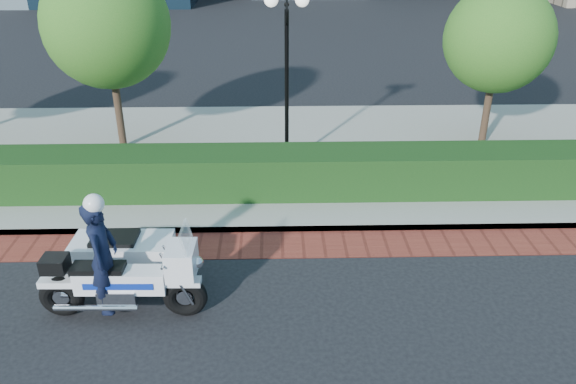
{
  "coord_description": "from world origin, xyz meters",
  "views": [
    {
      "loc": [
        0.72,
        -8.07,
        5.97
      ],
      "look_at": [
        0.95,
        1.87,
        1.0
      ],
      "focal_mm": 35.0,
      "sensor_mm": 36.0,
      "label": 1
    }
  ],
  "objects_px": {
    "tree_b": "(107,25)",
    "police_motorcycle": "(120,263)",
    "tree_c": "(499,39)",
    "lamppost": "(287,55)"
  },
  "relations": [
    {
      "from": "tree_b",
      "to": "tree_c",
      "type": "bearing_deg",
      "value": -0.0
    },
    {
      "from": "lamppost",
      "to": "tree_c",
      "type": "bearing_deg",
      "value": 13.3
    },
    {
      "from": "tree_c",
      "to": "police_motorcycle",
      "type": "xyz_separation_m",
      "value": [
        -8.39,
        -6.71,
        -2.29
      ]
    },
    {
      "from": "lamppost",
      "to": "tree_b",
      "type": "height_order",
      "value": "tree_b"
    },
    {
      "from": "tree_b",
      "to": "police_motorcycle",
      "type": "bearing_deg",
      "value": -76.53
    },
    {
      "from": "lamppost",
      "to": "tree_c",
      "type": "relative_size",
      "value": 0.98
    },
    {
      "from": "tree_c",
      "to": "police_motorcycle",
      "type": "bearing_deg",
      "value": -141.35
    },
    {
      "from": "tree_b",
      "to": "police_motorcycle",
      "type": "distance_m",
      "value": 7.4
    },
    {
      "from": "tree_b",
      "to": "police_motorcycle",
      "type": "height_order",
      "value": "tree_b"
    },
    {
      "from": "tree_c",
      "to": "police_motorcycle",
      "type": "height_order",
      "value": "tree_c"
    }
  ]
}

